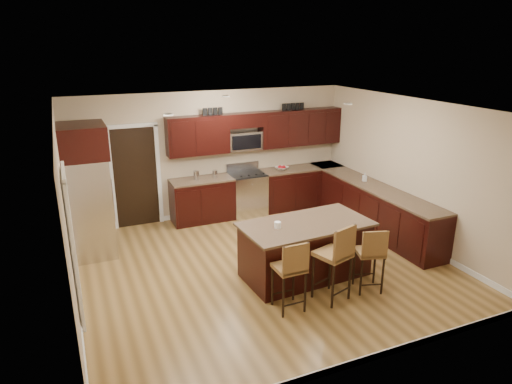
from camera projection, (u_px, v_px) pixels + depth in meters
name	position (u px, v px, depth m)	size (l,w,h in m)	color
floor	(264.00, 266.00, 7.82)	(6.00, 6.00, 0.00)	olive
ceiling	(265.00, 107.00, 6.97)	(6.00, 6.00, 0.00)	silver
wall_back	(212.00, 154.00, 9.79)	(6.00, 6.00, 0.00)	tan
wall_left	(66.00, 218.00, 6.27)	(5.50, 5.50, 0.00)	tan
wall_right	(411.00, 171.00, 8.51)	(5.50, 5.50, 0.00)	tan
base_cabinets	(318.00, 200.00, 9.64)	(4.02, 3.96, 0.92)	black
upper_cabinets	(260.00, 130.00, 9.88)	(4.00, 0.33, 0.80)	black
range	(247.00, 193.00, 10.06)	(0.76, 0.64, 1.11)	silver
microwave	(244.00, 141.00, 9.83)	(0.76, 0.31, 0.40)	silver
doorway	(136.00, 177.00, 9.26)	(0.85, 0.03, 2.06)	black
pantry_door	(72.00, 248.00, 6.12)	(0.03, 0.80, 2.04)	white
letter_decor	(254.00, 109.00, 9.69)	(2.20, 0.03, 0.15)	black
island	(305.00, 251.00, 7.38)	(2.12, 1.20, 0.92)	black
stool_left	(291.00, 268.00, 6.31)	(0.41, 0.41, 1.08)	olive
stool_mid	(337.00, 254.00, 6.56)	(0.56, 0.56, 1.20)	olive
stool_right	(371.00, 253.00, 6.83)	(0.48, 0.48, 1.04)	olive
refrigerator	(88.00, 190.00, 7.93)	(0.79, 0.95, 2.35)	silver
floor_mat	(285.00, 229.00, 9.32)	(1.02, 0.68, 0.01)	brown
fruit_bowl	(282.00, 168.00, 10.22)	(0.28, 0.28, 0.07)	silver
soap_bottle	(365.00, 177.00, 9.37)	(0.08, 0.08, 0.17)	#B2B2B2
canister_tall	(196.00, 175.00, 9.46)	(0.12, 0.12, 0.19)	silver
canister_short	(215.00, 174.00, 9.62)	(0.11, 0.11, 0.16)	silver
island_jar	(278.00, 225.00, 7.03)	(0.10, 0.10, 0.10)	white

